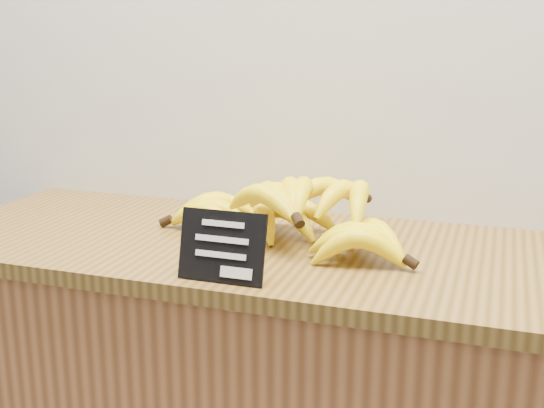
% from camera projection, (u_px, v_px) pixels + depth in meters
% --- Properties ---
extents(counter_top, '(1.42, 0.54, 0.03)m').
position_uv_depth(counter_top, '(280.00, 250.00, 1.32)').
color(counter_top, brown).
rests_on(counter_top, counter).
extents(chalkboard_sign, '(0.15, 0.04, 0.12)m').
position_uv_depth(chalkboard_sign, '(222.00, 247.00, 1.11)').
color(chalkboard_sign, black).
rests_on(chalkboard_sign, counter_top).
extents(banana_pile, '(0.54, 0.37, 0.13)m').
position_uv_depth(banana_pile, '(293.00, 213.00, 1.31)').
color(banana_pile, '#FFEC0A').
rests_on(banana_pile, counter_top).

